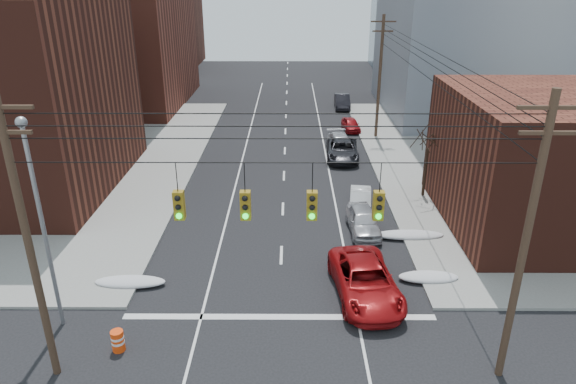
{
  "coord_description": "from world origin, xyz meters",
  "views": [
    {
      "loc": [
        0.48,
        -12.44,
        14.15
      ],
      "look_at": [
        0.36,
        13.77,
        3.0
      ],
      "focal_mm": 32.0,
      "sensor_mm": 36.0,
      "label": 1
    }
  ],
  "objects_px": {
    "parked_car_f": "(342,102)",
    "parked_car_c": "(342,150)",
    "red_pickup": "(365,281)",
    "lot_car_b": "(113,145)",
    "parked_car_d": "(340,143)",
    "lot_car_a": "(91,159)",
    "lot_car_c": "(38,178)",
    "parked_car_b": "(360,200)",
    "lot_car_d": "(25,169)",
    "construction_barrel": "(118,340)",
    "parked_car_a": "(363,220)",
    "parked_car_e": "(351,125)"
  },
  "relations": [
    {
      "from": "parked_car_f",
      "to": "lot_car_b",
      "type": "height_order",
      "value": "parked_car_f"
    },
    {
      "from": "red_pickup",
      "to": "parked_car_e",
      "type": "height_order",
      "value": "red_pickup"
    },
    {
      "from": "parked_car_c",
      "to": "lot_car_b",
      "type": "relative_size",
      "value": 1.2
    },
    {
      "from": "red_pickup",
      "to": "lot_car_d",
      "type": "bearing_deg",
      "value": 141.18
    },
    {
      "from": "red_pickup",
      "to": "lot_car_a",
      "type": "distance_m",
      "value": 25.74
    },
    {
      "from": "parked_car_c",
      "to": "parked_car_f",
      "type": "distance_m",
      "value": 17.54
    },
    {
      "from": "lot_car_a",
      "to": "lot_car_d",
      "type": "distance_m",
      "value": 4.65
    },
    {
      "from": "parked_car_a",
      "to": "lot_car_d",
      "type": "relative_size",
      "value": 1.15
    },
    {
      "from": "parked_car_a",
      "to": "lot_car_d",
      "type": "xyz_separation_m",
      "value": [
        -24.05,
        8.35,
        0.06
      ]
    },
    {
      "from": "red_pickup",
      "to": "lot_car_c",
      "type": "height_order",
      "value": "red_pickup"
    },
    {
      "from": "parked_car_b",
      "to": "lot_car_c",
      "type": "xyz_separation_m",
      "value": [
        -22.48,
        3.27,
        0.18
      ]
    },
    {
      "from": "red_pickup",
      "to": "lot_car_b",
      "type": "xyz_separation_m",
      "value": [
        -18.62,
        21.0,
        -0.04
      ]
    },
    {
      "from": "parked_car_e",
      "to": "lot_car_c",
      "type": "relative_size",
      "value": 0.79
    },
    {
      "from": "red_pickup",
      "to": "parked_car_f",
      "type": "xyz_separation_m",
      "value": [
        2.35,
        37.24,
        -0.05
      ]
    },
    {
      "from": "parked_car_e",
      "to": "lot_car_d",
      "type": "bearing_deg",
      "value": -158.81
    },
    {
      "from": "parked_car_b",
      "to": "construction_barrel",
      "type": "height_order",
      "value": "parked_car_b"
    },
    {
      "from": "parked_car_a",
      "to": "red_pickup",
      "type": "bearing_deg",
      "value": -99.0
    },
    {
      "from": "red_pickup",
      "to": "lot_car_d",
      "type": "relative_size",
      "value": 1.61
    },
    {
      "from": "parked_car_e",
      "to": "lot_car_a",
      "type": "distance_m",
      "value": 24.15
    },
    {
      "from": "parked_car_f",
      "to": "lot_car_b",
      "type": "xyz_separation_m",
      "value": [
        -20.97,
        -16.24,
        0.01
      ]
    },
    {
      "from": "parked_car_b",
      "to": "lot_car_a",
      "type": "bearing_deg",
      "value": 167.62
    },
    {
      "from": "parked_car_e",
      "to": "lot_car_c",
      "type": "bearing_deg",
      "value": -153.78
    },
    {
      "from": "parked_car_b",
      "to": "lot_car_c",
      "type": "distance_m",
      "value": 22.72
    },
    {
      "from": "parked_car_b",
      "to": "lot_car_a",
      "type": "relative_size",
      "value": 0.91
    },
    {
      "from": "lot_car_c",
      "to": "construction_barrel",
      "type": "distance_m",
      "value": 20.26
    },
    {
      "from": "parked_car_c",
      "to": "lot_car_c",
      "type": "height_order",
      "value": "parked_car_c"
    },
    {
      "from": "parked_car_d",
      "to": "lot_car_b",
      "type": "bearing_deg",
      "value": 176.91
    },
    {
      "from": "lot_car_d",
      "to": "parked_car_d",
      "type": "bearing_deg",
      "value": -49.65
    },
    {
      "from": "parked_car_d",
      "to": "lot_car_d",
      "type": "height_order",
      "value": "parked_car_d"
    },
    {
      "from": "parked_car_b",
      "to": "parked_car_f",
      "type": "xyz_separation_m",
      "value": [
        1.34,
        27.35,
        0.15
      ]
    },
    {
      "from": "red_pickup",
      "to": "lot_car_d",
      "type": "height_order",
      "value": "red_pickup"
    },
    {
      "from": "red_pickup",
      "to": "parked_car_b",
      "type": "xyz_separation_m",
      "value": [
        1.02,
        9.89,
        -0.2
      ]
    },
    {
      "from": "parked_car_c",
      "to": "parked_car_d",
      "type": "xyz_separation_m",
      "value": [
        0.0,
        1.97,
        -0.06
      ]
    },
    {
      "from": "lot_car_a",
      "to": "lot_car_b",
      "type": "bearing_deg",
      "value": -7.72
    },
    {
      "from": "parked_car_d",
      "to": "lot_car_d",
      "type": "distance_m",
      "value": 24.97
    },
    {
      "from": "parked_car_d",
      "to": "construction_barrel",
      "type": "bearing_deg",
      "value": -119.07
    },
    {
      "from": "parked_car_a",
      "to": "lot_car_c",
      "type": "xyz_separation_m",
      "value": [
        -22.24,
        6.5,
        0.09
      ]
    },
    {
      "from": "parked_car_f",
      "to": "parked_car_c",
      "type": "bearing_deg",
      "value": -93.73
    },
    {
      "from": "lot_car_b",
      "to": "lot_car_c",
      "type": "height_order",
      "value": "lot_car_c"
    },
    {
      "from": "parked_car_b",
      "to": "lot_car_c",
      "type": "bearing_deg",
      "value": 179.21
    },
    {
      "from": "parked_car_a",
      "to": "lot_car_a",
      "type": "height_order",
      "value": "lot_car_a"
    },
    {
      "from": "lot_car_b",
      "to": "lot_car_c",
      "type": "distance_m",
      "value": 8.34
    },
    {
      "from": "parked_car_d",
      "to": "parked_car_f",
      "type": "relative_size",
      "value": 1.03
    },
    {
      "from": "parked_car_a",
      "to": "parked_car_f",
      "type": "height_order",
      "value": "parked_car_f"
    },
    {
      "from": "lot_car_d",
      "to": "lot_car_c",
      "type": "bearing_deg",
      "value": -110.79
    },
    {
      "from": "parked_car_d",
      "to": "lot_car_d",
      "type": "xyz_separation_m",
      "value": [
        -24.05,
        -6.73,
        0.07
      ]
    },
    {
      "from": "parked_car_a",
      "to": "parked_car_d",
      "type": "distance_m",
      "value": 15.08
    },
    {
      "from": "parked_car_b",
      "to": "lot_car_d",
      "type": "bearing_deg",
      "value": 175.59
    },
    {
      "from": "parked_car_c",
      "to": "lot_car_a",
      "type": "relative_size",
      "value": 1.32
    },
    {
      "from": "parked_car_c",
      "to": "parked_car_a",
      "type": "bearing_deg",
      "value": -86.32
    }
  ]
}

